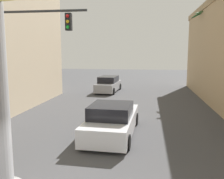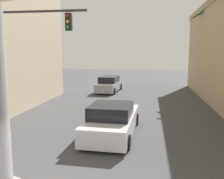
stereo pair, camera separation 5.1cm
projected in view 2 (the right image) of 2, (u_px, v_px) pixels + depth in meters
The scene contains 5 objects.
ground_plane at pixel (122, 120), 14.71m from camera, with size 86.96×86.96×0.00m, color #424244.
traffic_light_mast at pixel (7, 49), 10.81m from camera, with size 5.30×0.32×5.73m.
car_lead at pixel (112, 120), 11.96m from camera, with size 2.31×5.27×1.56m.
car_far at pixel (109, 84), 25.10m from camera, with size 2.19×4.87×1.56m.
palm_tree_far_right at pixel (205, 47), 22.01m from camera, with size 2.72×2.78×7.65m.
Camera 2 is at (1.53, -4.22, 3.95)m, focal length 40.00 mm.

